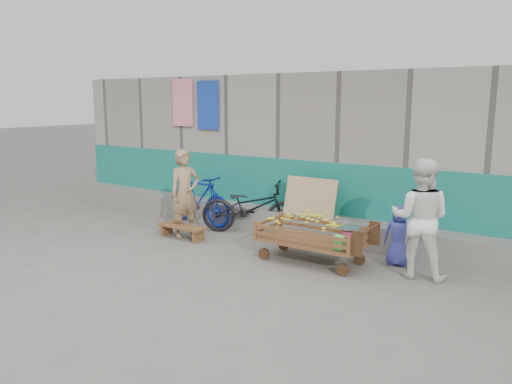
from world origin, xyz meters
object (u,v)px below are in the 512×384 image
Objects in this scene: vendor_man at (185,193)px; bicycle_blue at (199,199)px; banana_cart at (310,230)px; bench at (182,229)px; bicycle_dark at (251,207)px; child at (399,236)px; woman at (420,218)px.

vendor_man is 0.93× the size of bicycle_blue.
bench is at bearing -177.29° from banana_cart.
vendor_man is at bearing -148.82° from bicycle_blue.
vendor_man reaches higher than bicycle_dark.
banana_cart is 1.84× the size of bench.
bicycle_blue is (-4.23, 0.28, 0.05)m from child.
child is at bearing -87.57° from bicycle_blue.
bench is at bearing 116.64° from bicycle_dark.
bicycle_blue is at bearing -11.70° from child.
bench is at bearing -149.61° from bicycle_blue.
vendor_man is at bearing -4.95° from woman.
bicycle_dark is (-3.33, 0.60, -0.36)m from woman.
woman reaches higher than bench.
child is 0.49× the size of bicycle_dark.
bicycle_dark is (0.83, 1.02, 0.32)m from bench.
bench is 1.04× the size of child.
vendor_man is (-2.64, 0.07, 0.29)m from banana_cart.
vendor_man is at bearing 178.58° from banana_cart.
child is at bearing -119.51° from bicycle_dark.
banana_cart is 1.95m from bicycle_dark.
child is 0.54× the size of bicycle_blue.
bicycle_dark is 1.10× the size of bicycle_blue.
bicycle_blue is at bearing 65.88° from bicycle_dark.
banana_cart is 2.66m from vendor_man.
banana_cart is 1.11× the size of vendor_man.
banana_cart is 1.91× the size of child.
woman is (4.24, 0.23, 0.05)m from vendor_man.
vendor_man reaches higher than banana_cart.
bicycle_blue is at bearing 163.45° from banana_cart.
child is (-0.40, 0.33, -0.39)m from woman.
child is at bearing 27.48° from banana_cart.
banana_cart is 2.59m from bench.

